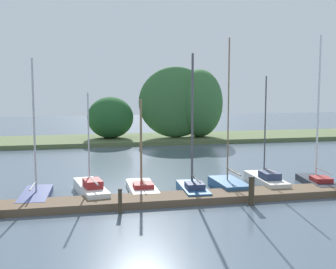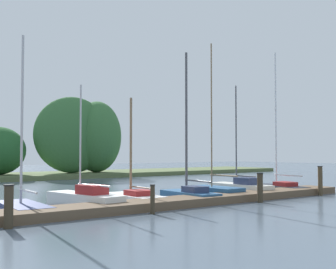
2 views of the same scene
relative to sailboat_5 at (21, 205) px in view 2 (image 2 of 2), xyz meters
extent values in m
cube|color=brown|center=(1.16, -2.03, -0.12)|extent=(31.42, 1.80, 0.35)
ellipsoid|color=#386B38|center=(14.68, 21.02, 3.56)|extent=(4.64, 5.18, 6.90)
ellipsoid|color=#386B38|center=(12.20, 21.01, 3.68)|extent=(7.64, 3.03, 7.15)
cube|color=navy|center=(-0.01, -0.17, -0.11)|extent=(1.55, 3.73, 0.36)
cube|color=navy|center=(0.09, 1.47, -0.13)|extent=(0.78, 0.96, 0.31)
cylinder|color=#B7B7BC|center=(0.01, 0.10, 3.33)|extent=(0.10, 0.10, 6.52)
cylinder|color=#B7B7BC|center=(-0.05, -0.81, 0.59)|extent=(0.21, 2.04, 0.08)
cube|color=white|center=(2.66, 0.02, 0.00)|extent=(1.69, 4.26, 0.59)
cube|color=white|center=(2.38, 1.86, -0.03)|extent=(0.74, 1.11, 0.50)
cube|color=maroon|center=(2.74, -0.49, 0.48)|extent=(0.99, 1.35, 0.38)
cylinder|color=#B7B7BC|center=(2.61, 0.33, 2.61)|extent=(0.08, 0.08, 4.63)
cylinder|color=#B7B7BC|center=(2.76, -0.62, 0.66)|extent=(0.40, 2.12, 0.08)
cube|color=white|center=(5.32, 0.29, -0.11)|extent=(1.43, 3.64, 0.36)
cube|color=white|center=(5.36, 1.91, -0.13)|extent=(0.76, 0.92, 0.31)
cube|color=maroon|center=(5.31, -0.16, 0.19)|extent=(1.03, 1.11, 0.24)
cylinder|color=#7F6647|center=(5.33, 0.56, 2.33)|extent=(0.12, 0.12, 4.52)
cylinder|color=#7F6647|center=(5.31, -0.26, 0.43)|extent=(0.11, 1.83, 0.06)
cube|color=#285684|center=(7.78, -0.82, -0.07)|extent=(1.39, 3.47, 0.44)
cube|color=#285684|center=(7.88, 0.71, -0.09)|extent=(0.70, 0.89, 0.37)
cube|color=#2D3856|center=(7.75, -1.24, 0.29)|extent=(0.94, 1.08, 0.29)
cylinder|color=#4C4C51|center=(7.80, -0.56, 3.52)|extent=(0.12, 0.12, 6.75)
cylinder|color=#4C4C51|center=(7.74, -1.46, 0.69)|extent=(0.20, 1.99, 0.07)
cube|color=#285684|center=(9.89, -0.36, -0.02)|extent=(1.39, 3.03, 0.54)
cube|color=#285684|center=(9.88, 1.00, -0.05)|extent=(0.76, 0.76, 0.46)
cylinder|color=#7F6647|center=(9.89, -0.13, 4.00)|extent=(0.07, 0.07, 7.51)
cylinder|color=#7F6647|center=(9.90, -0.98, 0.85)|extent=(0.10, 1.88, 0.08)
cube|color=silver|center=(12.20, 0.01, -0.01)|extent=(1.35, 3.99, 0.57)
cube|color=silver|center=(12.28, 1.79, -0.04)|extent=(0.69, 1.01, 0.48)
cube|color=#2D3856|center=(12.18, -0.48, 0.46)|extent=(0.93, 1.22, 0.37)
cylinder|color=#4C4C51|center=(12.22, 0.31, 3.04)|extent=(0.08, 0.08, 5.52)
cylinder|color=#4C4C51|center=(12.19, -0.38, 0.72)|extent=(0.14, 1.53, 0.07)
cube|color=#232833|center=(15.10, -0.43, -0.11)|extent=(1.82, 3.82, 0.37)
cube|color=#232833|center=(15.37, 1.20, -0.13)|extent=(0.82, 1.02, 0.31)
cube|color=maroon|center=(15.03, -0.88, 0.20)|extent=(1.10, 1.24, 0.24)
cylinder|color=silver|center=(15.15, -0.16, 4.04)|extent=(0.11, 0.11, 7.93)
cylinder|color=silver|center=(14.99, -1.13, 0.71)|extent=(0.43, 2.18, 0.07)
cylinder|color=#3D3323|center=(-1.52, -3.21, 0.35)|extent=(0.28, 0.28, 1.29)
cylinder|color=black|center=(-1.52, -3.21, 1.02)|extent=(0.32, 0.32, 0.04)
cylinder|color=#3D3323|center=(3.77, -3.33, 0.24)|extent=(0.17, 0.17, 1.06)
cylinder|color=black|center=(3.77, -3.33, 0.79)|extent=(0.20, 0.20, 0.04)
cylinder|color=#3D3323|center=(9.89, -3.35, 0.37)|extent=(0.26, 0.26, 1.33)
cylinder|color=black|center=(9.89, -3.35, 1.06)|extent=(0.30, 0.30, 0.04)
cylinder|color=#4C3D28|center=(15.03, -3.16, 0.48)|extent=(0.24, 0.24, 1.54)
cylinder|color=black|center=(15.03, -3.16, 1.27)|extent=(0.28, 0.28, 0.04)
camera|label=1|loc=(1.75, -21.90, 5.21)|focal=46.68mm
camera|label=2|loc=(-5.87, -16.62, 2.00)|focal=46.55mm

